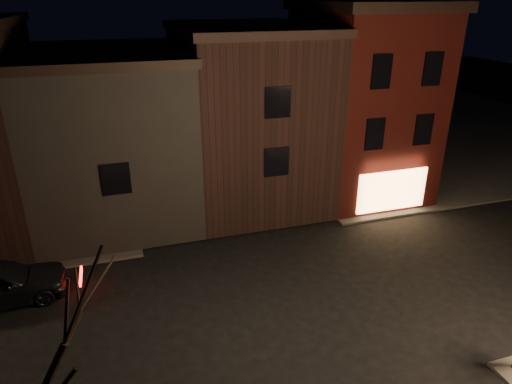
# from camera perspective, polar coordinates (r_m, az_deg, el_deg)

# --- Properties ---
(ground) EXTENTS (120.00, 120.00, 0.00)m
(ground) POSITION_cam_1_polar(r_m,az_deg,el_deg) (18.19, 3.76, -13.53)
(ground) COLOR black
(ground) RESTS_ON ground
(sidewalk_far_right) EXTENTS (30.00, 30.00, 0.12)m
(sidewalk_far_right) POSITION_cam_1_polar(r_m,az_deg,el_deg) (43.41, 19.41, 7.70)
(sidewalk_far_right) COLOR #2D2B28
(sidewalk_far_right) RESTS_ON ground
(corner_building) EXTENTS (6.50, 8.50, 10.50)m
(corner_building) POSITION_cam_1_polar(r_m,az_deg,el_deg) (27.15, 12.97, 11.18)
(corner_building) COLOR #400E0B
(corner_building) RESTS_ON ground
(row_building_a) EXTENTS (7.30, 10.30, 9.40)m
(row_building_a) POSITION_cam_1_polar(r_m,az_deg,el_deg) (25.69, -1.21, 9.78)
(row_building_a) COLOR black
(row_building_a) RESTS_ON ground
(row_building_b) EXTENTS (7.80, 10.30, 8.40)m
(row_building_b) POSITION_cam_1_polar(r_m,az_deg,el_deg) (24.87, -17.58, 7.02)
(row_building_b) COLOR black
(row_building_b) RESTS_ON ground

